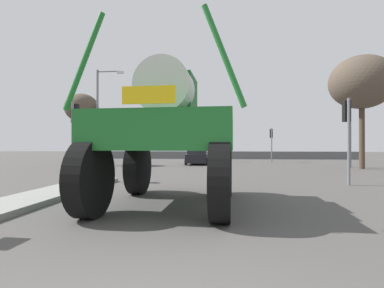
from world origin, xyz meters
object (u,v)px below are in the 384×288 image
Objects in this scene: traffic_signal_far_right at (271,137)px; sedan_ahead at (198,156)px; oversize_sprayer at (170,135)px; traffic_signal_near_left at (74,123)px; traffic_signal_near_right at (347,122)px; traffic_signal_far_left at (212,137)px; streetlight_far_right at (352,111)px; bare_tree_right at (362,83)px; bare_tree_left at (82,109)px; streetlight_far_left at (100,112)px.

sedan_ahead is at bearing -151.65° from traffic_signal_far_right.
oversize_sprayer is 1.26× the size of sedan_ahead.
oversize_sprayer reaches higher than traffic_signal_far_right.
traffic_signal_near_right is (11.64, 0.00, -0.03)m from traffic_signal_near_left.
oversize_sprayer is 21.27m from traffic_signal_far_left.
bare_tree_right is at bearing -83.29° from streetlight_far_right.
bare_tree_right is at bearing -36.56° from oversize_sprayer.
streetlight_far_right is at bearing -1.51° from bare_tree_left.
bare_tree_right is (0.14, -1.21, 1.80)m from streetlight_far_right.
bare_tree_left is (-1.74, 0.49, 0.32)m from streetlight_far_left.
bare_tree_right is at bearing -3.78° from streetlight_far_left.
oversize_sprayer is 1.46× the size of traffic_signal_near_left.
traffic_signal_near_left is 1.05× the size of traffic_signal_far_left.
traffic_signal_near_left reaches higher than traffic_signal_near_right.
traffic_signal_near_right is 19.64m from bare_tree_left.
streetlight_far_left is at bearing 176.22° from bare_tree_right.
bare_tree_left reaches higher than oversize_sprayer.
traffic_signal_far_right is 0.42× the size of bare_tree_right.
oversize_sprayer reaches higher than traffic_signal_far_left.
oversize_sprayer is 22.12m from traffic_signal_far_right.
traffic_signal_far_left is 13.44m from bare_tree_right.
traffic_signal_near_left is at bearing -124.41° from traffic_signal_far_right.
oversize_sprayer is 17.19m from streetlight_far_left.
traffic_signal_far_left is (1.11, 3.65, 1.75)m from sedan_ahead.
sedan_ahead is at bearing 13.46° from bare_tree_left.
bare_tree_right reaches higher than traffic_signal_near_right.
streetlight_far_right is (15.96, 10.00, 1.52)m from traffic_signal_near_left.
traffic_signal_near_left is 1.01× the size of traffic_signal_near_right.
traffic_signal_near_left is at bearing -108.80° from traffic_signal_far_left.
traffic_signal_near_left is at bearing -65.49° from bare_tree_left.
sedan_ahead is 0.53× the size of bare_tree_right.
streetlight_far_left is 19.03m from streetlight_far_right.
streetlight_far_right is (19.03, -0.06, -0.17)m from streetlight_far_left.
bare_tree_left is at bearing 35.11° from oversize_sprayer.
oversize_sprayer is 0.68× the size of streetlight_far_left.
traffic_signal_near_right is 0.46× the size of streetlight_far_left.
oversize_sprayer is 0.67× the size of bare_tree_right.
traffic_signal_near_right is at bearing -69.78° from traffic_signal_far_left.
traffic_signal_far_left is 1.03× the size of traffic_signal_far_right.
traffic_signal_far_left is 5.66m from traffic_signal_far_right.
traffic_signal_far_right is (6.76, 3.65, 1.67)m from sedan_ahead.
streetlight_far_right is (4.32, 10.00, 1.55)m from traffic_signal_near_right.
oversize_sprayer is at bearing -178.06° from sedan_ahead.
sedan_ahead is 0.71× the size of bare_tree_left.
traffic_signal_far_left is (0.43, 21.26, 0.58)m from oversize_sprayer.
oversize_sprayer is 7.12m from traffic_signal_near_left.
bare_tree_right reaches higher than streetlight_far_left.
traffic_signal_far_left is 0.45× the size of streetlight_far_left.
streetlight_far_left is at bearing 106.99° from traffic_signal_near_left.
sedan_ahead is at bearing 119.26° from traffic_signal_near_right.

